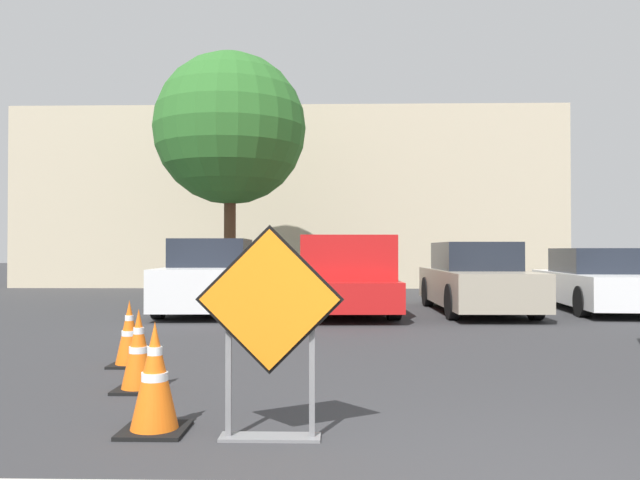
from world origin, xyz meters
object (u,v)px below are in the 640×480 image
object	(u,v)px
traffic_cone_second	(139,351)
traffic_cone_nearest	(155,378)
parked_car_nearest	(211,279)
parked_car_second	(475,280)
road_closed_sign	(270,320)
pickup_truck	(344,279)
parked_car_third	(600,282)
traffic_cone_third	(129,334)

from	to	relation	value
traffic_cone_second	traffic_cone_nearest	bearing A→B (deg)	-67.77
parked_car_nearest	parked_car_second	size ratio (longest dim) A/B	0.92
road_closed_sign	traffic_cone_second	distance (m)	2.10
traffic_cone_nearest	road_closed_sign	bearing A→B (deg)	-11.79
pickup_truck	parked_car_third	distance (m)	5.67
traffic_cone_nearest	traffic_cone_second	distance (m)	1.42
road_closed_sign	pickup_truck	bearing A→B (deg)	85.78
traffic_cone_third	parked_car_third	bearing A→B (deg)	39.48
road_closed_sign	traffic_cone_nearest	size ratio (longest dim) A/B	1.87
traffic_cone_nearest	parked_car_nearest	world-z (taller)	parked_car_nearest
traffic_cone_nearest	traffic_cone_third	world-z (taller)	traffic_cone_nearest
traffic_cone_third	parked_car_third	world-z (taller)	parked_car_third
parked_car_second	parked_car_third	bearing A→B (deg)	-171.73
traffic_cone_second	pickup_truck	distance (m)	7.48
traffic_cone_nearest	parked_car_second	xyz separation A→B (m)	(4.30, 8.81, 0.30)
road_closed_sign	parked_car_nearest	world-z (taller)	parked_car_nearest
road_closed_sign	parked_car_third	bearing A→B (deg)	56.45
road_closed_sign	parked_car_second	xyz separation A→B (m)	(3.44, 8.99, -0.15)
road_closed_sign	pickup_truck	size ratio (longest dim) A/B	0.29
road_closed_sign	parked_car_nearest	xyz separation A→B (m)	(-2.19, 8.90, -0.13)
parked_car_nearest	parked_car_second	distance (m)	5.63
traffic_cone_third	parked_car_third	xyz separation A→B (m)	(8.16, 6.72, 0.27)
traffic_cone_second	pickup_truck	size ratio (longest dim) A/B	0.15
traffic_cone_nearest	traffic_cone_third	distance (m)	2.74
parked_car_nearest	pickup_truck	world-z (taller)	pickup_truck
parked_car_second	parked_car_third	size ratio (longest dim) A/B	0.99
traffic_cone_nearest	parked_car_nearest	bearing A→B (deg)	98.65
road_closed_sign	traffic_cone_third	xyz separation A→B (m)	(-1.90, 2.72, -0.47)
traffic_cone_third	traffic_cone_nearest	bearing A→B (deg)	-67.84
parked_car_third	parked_car_second	bearing A→B (deg)	12.85
road_closed_sign	parked_car_third	distance (m)	11.33
traffic_cone_third	road_closed_sign	bearing A→B (deg)	-55.13
pickup_truck	parked_car_second	xyz separation A→B (m)	(2.80, 0.31, -0.03)
traffic_cone_second	parked_car_second	size ratio (longest dim) A/B	0.17
traffic_cone_nearest	traffic_cone_third	size ratio (longest dim) A/B	1.07
pickup_truck	parked_car_third	xyz separation A→B (m)	(5.62, 0.76, -0.09)
traffic_cone_second	parked_car_second	world-z (taller)	parked_car_second
traffic_cone_third	pickup_truck	bearing A→B (deg)	66.94
traffic_cone_second	parked_car_second	xyz separation A→B (m)	(4.84, 7.50, 0.31)
road_closed_sign	parked_car_nearest	distance (m)	9.16
traffic_cone_third	parked_car_nearest	xyz separation A→B (m)	(-0.29, 6.18, 0.35)
pickup_truck	parked_car_third	size ratio (longest dim) A/B	1.12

